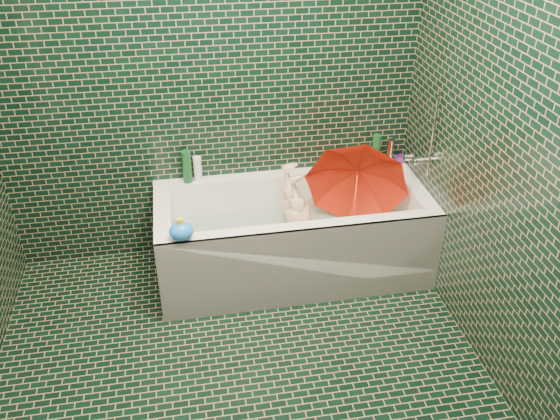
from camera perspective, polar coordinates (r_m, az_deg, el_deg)
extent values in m
plane|color=black|center=(3.18, -3.37, -17.66)|extent=(2.80, 2.80, 0.00)
plane|color=black|center=(3.65, -6.94, 13.04)|extent=(2.80, 0.00, 2.80)
plane|color=black|center=(2.80, 23.25, 4.54)|extent=(0.00, 2.80, 2.80)
cube|color=white|center=(3.92, 1.17, -4.76)|extent=(1.70, 0.75, 0.15)
cube|color=white|center=(4.04, 0.31, 1.09)|extent=(1.70, 0.10, 0.40)
cube|color=white|center=(3.50, 2.27, -4.26)|extent=(1.70, 0.10, 0.40)
cube|color=white|center=(3.98, 12.58, -0.23)|extent=(0.10, 0.55, 0.40)
cube|color=white|center=(3.71, -10.99, -2.59)|extent=(0.10, 0.55, 0.40)
cube|color=white|center=(3.52, 2.39, -5.63)|extent=(1.70, 0.02, 0.55)
cube|color=#4FC527|center=(3.88, 1.19, -3.80)|extent=(1.35, 0.47, 0.01)
cube|color=silver|center=(3.79, 1.21, -2.03)|extent=(1.48, 0.53, 0.00)
cylinder|color=silver|center=(3.81, 13.66, 4.66)|extent=(0.14, 0.05, 0.05)
cylinder|color=silver|center=(3.83, 12.22, 4.99)|extent=(0.05, 0.04, 0.04)
cylinder|color=silver|center=(3.63, 14.54, 7.02)|extent=(0.01, 0.01, 0.55)
imported|color=#E8B491|center=(3.80, 2.19, -1.78)|extent=(0.88, 0.32, 0.35)
imported|color=red|center=(3.67, 7.27, 1.38)|extent=(0.92, 0.85, 0.79)
imported|color=white|center=(4.14, 11.07, 4.45)|extent=(0.12, 0.12, 0.25)
imported|color=#591F75|center=(4.14, 11.33, 4.41)|extent=(0.10, 0.10, 0.19)
imported|color=#13431E|center=(4.12, 10.81, 4.35)|extent=(0.15, 0.15, 0.16)
cylinder|color=#13431E|center=(4.01, 9.23, 5.58)|extent=(0.07, 0.07, 0.24)
cylinder|color=silver|center=(4.04, 10.50, 5.43)|extent=(0.05, 0.05, 0.20)
cylinder|color=#13431E|center=(3.83, -8.95, 4.14)|extent=(0.07, 0.07, 0.22)
cylinder|color=white|center=(3.85, -7.94, 3.96)|extent=(0.06, 0.06, 0.17)
ellipsoid|color=yellow|center=(4.04, 8.59, 4.57)|extent=(0.11, 0.10, 0.06)
sphere|color=yellow|center=(4.02, 9.12, 5.01)|extent=(0.04, 0.04, 0.04)
cone|color=orange|center=(4.03, 9.44, 4.93)|extent=(0.02, 0.02, 0.02)
ellipsoid|color=#1B79F4|center=(3.28, -9.48, -2.04)|extent=(0.15, 0.13, 0.11)
cylinder|color=yellow|center=(3.25, -9.58, -1.13)|extent=(0.03, 0.03, 0.04)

